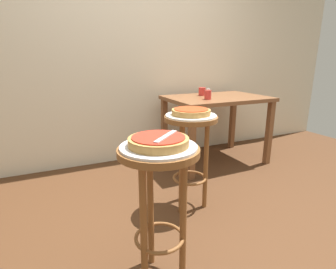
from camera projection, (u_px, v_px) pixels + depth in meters
name	position (u px, v px, depth m)	size (l,w,h in m)	color
ground_plane	(207.00, 229.00, 1.92)	(6.00, 6.00, 0.00)	#4C2D19
back_wall	(130.00, 27.00, 2.95)	(6.00, 0.10, 3.00)	beige
stool_foreground	(159.00, 185.00, 1.35)	(0.40, 0.40, 0.75)	brown
serving_plate_foreground	(159.00, 147.00, 1.30)	(0.38, 0.38, 0.01)	silver
pizza_foreground	(158.00, 141.00, 1.29)	(0.29, 0.29, 0.05)	#B78442
stool_middle	(190.00, 141.00, 2.07)	(0.40, 0.40, 0.75)	brown
serving_plate_middle	(191.00, 116.00, 2.01)	(0.38, 0.38, 0.01)	white
pizza_middle	(191.00, 112.00, 2.01)	(0.29, 0.29, 0.05)	#B78442
dining_table	(216.00, 106.00, 3.04)	(1.10, 0.75, 0.76)	brown
cup_near_edge	(208.00, 95.00, 2.79)	(0.07, 0.07, 0.10)	red
cup_far_edge	(202.00, 92.00, 3.09)	(0.08, 0.08, 0.09)	red
condiment_shaker	(208.00, 92.00, 3.02)	(0.04, 0.04, 0.09)	white
pizza_server_knife	(166.00, 136.00, 1.28)	(0.22, 0.02, 0.01)	silver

